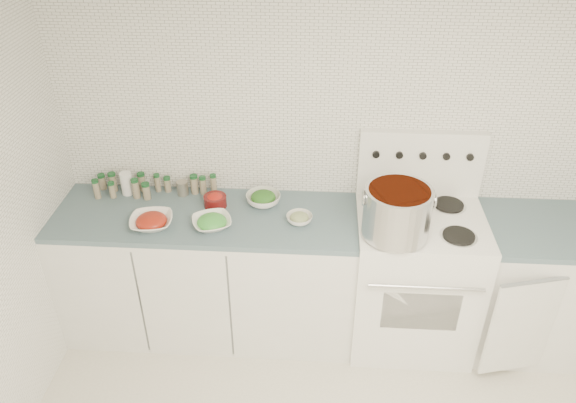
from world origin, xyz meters
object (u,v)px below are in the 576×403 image
object	(u,v)px
stock_pot	(397,210)
bowl_snowpea	(212,222)
stove	(413,275)
bowl_tomato	(151,221)

from	to	relation	value
stock_pot	bowl_snowpea	bearing A→B (deg)	176.73
stove	bowl_snowpea	distance (m)	1.32
stove	bowl_tomato	xyz separation A→B (m)	(-1.59, -0.14, 0.44)
stove	stock_pot	size ratio (longest dim) A/B	3.43
stove	stock_pot	bearing A→B (deg)	-135.81
stock_pot	bowl_tomato	world-z (taller)	stock_pot
stove	bowl_tomato	size ratio (longest dim) A/B	4.83
stock_pot	bowl_tomato	xyz separation A→B (m)	(-1.41, 0.04, -0.17)
stock_pot	stove	bearing A→B (deg)	44.19
stove	bowl_snowpea	world-z (taller)	stove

